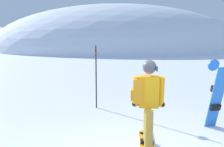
{
  "coord_description": "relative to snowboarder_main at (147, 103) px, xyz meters",
  "views": [
    {
      "loc": [
        -1.31,
        -3.59,
        2.18
      ],
      "look_at": [
        0.08,
        3.66,
        1.0
      ],
      "focal_mm": 39.99,
      "sensor_mm": 36.0,
      "label": 1
    }
  ],
  "objects": [
    {
      "name": "snowboarder_main",
      "position": [
        0.0,
        0.0,
        0.0
      ],
      "size": [
        0.7,
        1.78,
        1.71
      ],
      "color": "orange",
      "rests_on": "ground"
    },
    {
      "name": "spare_snowboard",
      "position": [
        1.89,
        0.71,
        -0.1
      ],
      "size": [
        0.28,
        0.45,
        1.61
      ],
      "color": "blue",
      "rests_on": "ground"
    },
    {
      "name": "piste_marker_near",
      "position": [
        -0.58,
        2.88,
        0.15
      ],
      "size": [
        0.2,
        0.2,
        1.88
      ],
      "color": "black",
      "rests_on": "ground"
    },
    {
      "name": "ridge_peak_main",
      "position": [
        7.07,
        34.92,
        -0.92
      ],
      "size": [
        37.89,
        34.1,
        13.17
      ],
      "color": "silver",
      "rests_on": "ground"
    }
  ]
}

